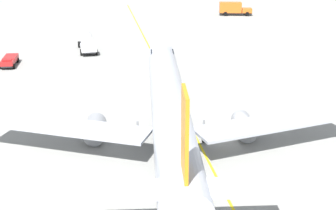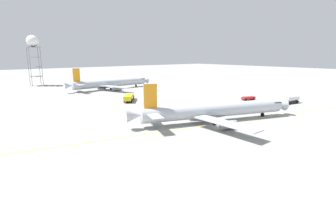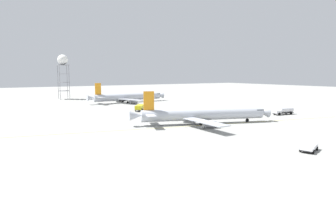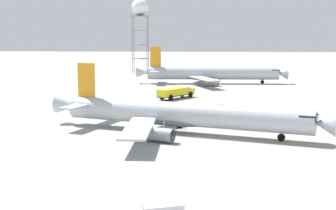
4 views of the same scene
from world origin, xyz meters
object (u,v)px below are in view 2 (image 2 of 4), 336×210
radar_tower (33,43)px  fire_tender_truck (129,97)px  airliner_secondary (110,83)px  fuel_tanker_truck (290,99)px  airliner_main (214,111)px  ops_pickup_truck (248,98)px

radar_tower → fire_tender_truck: bearing=-167.7°
airliner_secondary → radar_tower: (39.24, 25.34, 20.17)m
fire_tender_truck → fuel_tanker_truck: bearing=-96.6°
airliner_main → radar_tower: (112.78, 18.30, 20.26)m
airliner_secondary → ops_pickup_truck: bearing=-67.1°
airliner_main → ops_pickup_truck: (12.24, -34.35, -1.99)m
ops_pickup_truck → fire_tender_truck: 45.44m
ops_pickup_truck → fuel_tanker_truck: 14.29m
airliner_secondary → radar_tower: size_ratio=1.65×
radar_tower → ops_pickup_truck: bearing=-152.4°
fuel_tanker_truck → fire_tender_truck: fuel_tanker_truck is taller
ops_pickup_truck → radar_tower: bearing=-46.6°
ops_pickup_truck → airliner_main: bearing=35.3°
airliner_secondary → radar_tower: radar_tower is taller
airliner_secondary → fuel_tanker_truck: airliner_secondary is taller
fuel_tanker_truck → radar_tower: (113.84, 57.83, 21.49)m
ops_pickup_truck → fuel_tanker_truck: bearing=127.0°
airliner_main → radar_tower: bearing=118.8°
fuel_tanker_truck → airliner_main: bearing=7.4°
fuel_tanker_truck → fire_tender_truck: bearing=-35.0°
fire_tender_truck → radar_tower: size_ratio=0.38×
airliner_secondary → fire_tender_truck: airliner_secondary is taller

